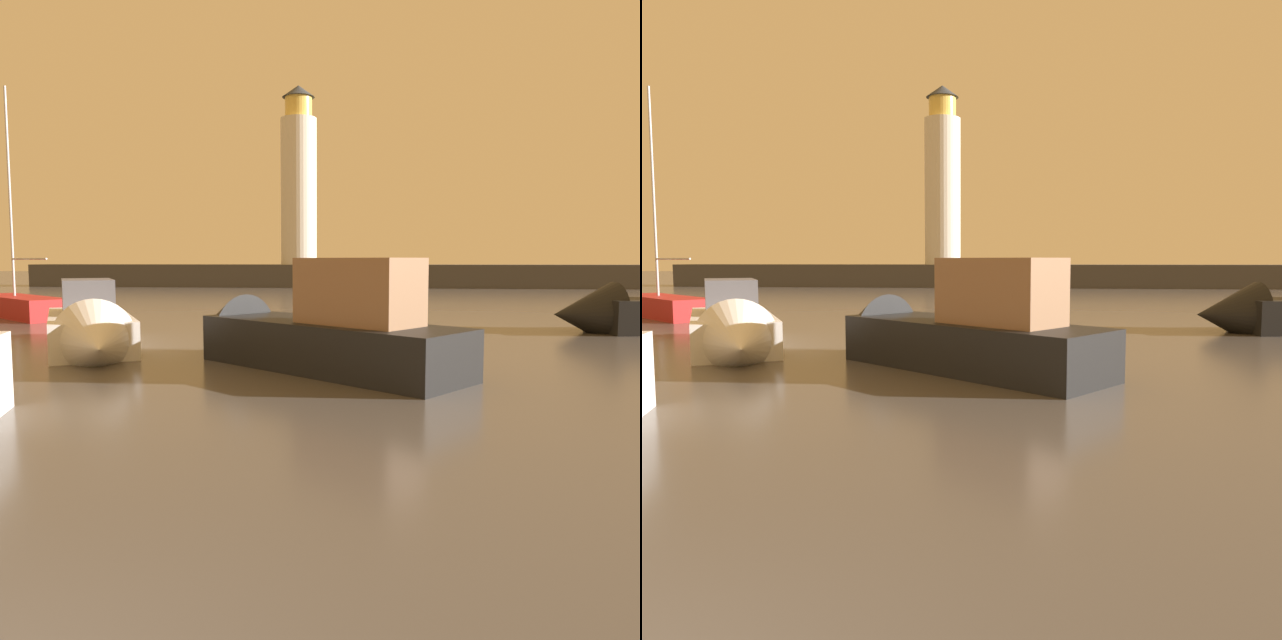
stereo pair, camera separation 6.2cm
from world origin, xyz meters
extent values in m
plane|color=#4C4742|center=(0.00, 30.24, 0.00)|extent=(220.00, 220.00, 0.00)
cube|color=#423F3D|center=(0.00, 60.48, 1.14)|extent=(66.85, 4.47, 2.28)
cylinder|color=silver|center=(-5.62, 60.48, 9.54)|extent=(3.61, 3.61, 14.52)
cylinder|color=#F2CC59|center=(-5.62, 60.48, 17.82)|extent=(2.71, 2.71, 2.03)
cone|color=#33383D|center=(-5.62, 60.48, 19.41)|extent=(3.25, 3.25, 1.16)
cone|color=black|center=(10.51, 21.97, 0.70)|extent=(2.71, 2.84, 2.50)
cube|color=black|center=(1.53, 12.94, 0.61)|extent=(7.24, 6.32, 1.23)
cone|color=black|center=(-1.84, 15.54, 0.68)|extent=(3.02, 3.04, 2.23)
cube|color=#8C6647|center=(2.29, 12.35, 2.02)|extent=(3.26, 2.99, 1.59)
cube|color=white|center=(-6.31, 16.12, 0.54)|extent=(5.13, 6.75, 1.08)
cone|color=white|center=(-4.49, 12.79, 0.59)|extent=(2.99, 2.93, 2.25)
cube|color=#595960|center=(-6.53, 16.52, 1.62)|extent=(2.54, 2.95, 1.08)
cube|color=#B21E1E|center=(-14.63, 26.00, 0.50)|extent=(7.02, 6.19, 1.01)
cylinder|color=#B7B7BC|center=(-15.21, 26.46, 6.03)|extent=(0.12, 0.12, 10.05)
cylinder|color=#B7B7BC|center=(-13.62, 25.18, 2.82)|extent=(3.25, 2.64, 0.09)
camera|label=1|loc=(2.86, -2.48, 2.78)|focal=34.88mm
camera|label=2|loc=(2.92, -2.47, 2.78)|focal=34.88mm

